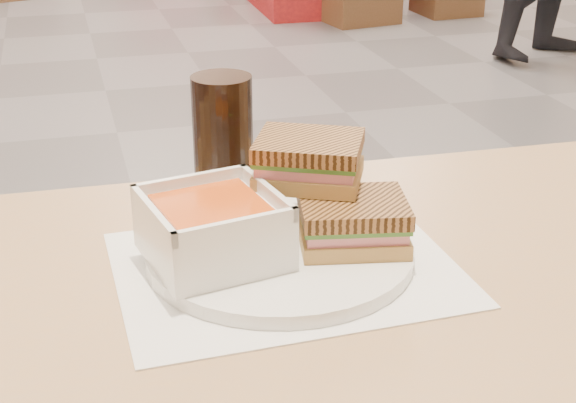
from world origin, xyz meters
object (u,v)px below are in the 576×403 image
object	(u,v)px
soup_bowl	(213,231)
cola_glass	(223,139)
main_table	(421,390)
plate	(280,252)
panini_lower	(353,222)

from	to	relation	value
soup_bowl	cola_glass	xyz separation A→B (m)	(0.05, 0.18, 0.03)
main_table	cola_glass	xyz separation A→B (m)	(-0.14, 0.28, 0.19)
soup_bowl	cola_glass	world-z (taller)	cola_glass
cola_glass	soup_bowl	bearing A→B (deg)	-104.74
plate	soup_bowl	distance (m)	0.08
plate	panini_lower	world-z (taller)	panini_lower
soup_bowl	panini_lower	xyz separation A→B (m)	(0.14, -0.01, -0.01)
soup_bowl	cola_glass	bearing A→B (deg)	75.26
panini_lower	cola_glass	world-z (taller)	cola_glass
main_table	plate	size ratio (longest dim) A/B	4.38
main_table	plate	xyz separation A→B (m)	(-0.12, 0.10, 0.12)
soup_bowl	cola_glass	size ratio (longest dim) A/B	0.98
soup_bowl	panini_lower	size ratio (longest dim) A/B	1.20
main_table	soup_bowl	xyz separation A→B (m)	(-0.19, 0.10, 0.16)
panini_lower	main_table	bearing A→B (deg)	-62.32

